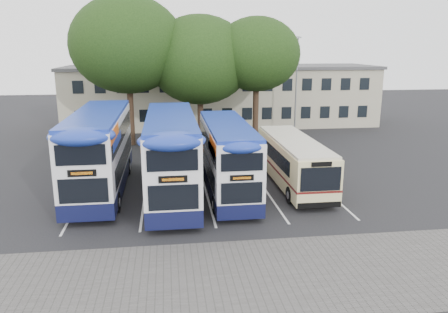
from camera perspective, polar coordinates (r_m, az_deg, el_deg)
name	(u,v)px	position (r m, az deg, el deg)	size (l,w,h in m)	color
ground	(291,220)	(21.73, 8.80, -8.21)	(120.00, 120.00, 0.00)	black
paving_strip	(277,274)	(16.89, 6.88, -15.05)	(40.00, 6.00, 0.01)	#595654
bay_lines	(206,190)	(25.68, -2.41, -4.45)	(14.12, 11.00, 0.01)	silver
depot_building	(222,95)	(46.87, -0.26, 8.05)	(32.40, 8.40, 6.20)	#AFA78D
lamp_post	(297,81)	(41.07, 9.45, 9.68)	(0.25, 1.05, 9.06)	gray
tree_left	(127,45)	(37.34, -12.51, 14.07)	(9.27, 9.27, 12.27)	black
tree_mid	(200,60)	(37.48, -3.20, 12.48)	(8.72, 8.72, 10.80)	black
tree_right	(257,54)	(37.23, 4.29, 13.16)	(7.20, 7.20, 10.62)	black
bus_dd_left	(100,148)	(26.03, -15.89, 1.08)	(2.69, 11.11, 4.63)	#0F1239
bus_dd_mid	(171,152)	(24.33, -6.90, 0.59)	(2.67, 11.02, 4.59)	#0F1239
bus_dd_right	(227,155)	(24.79, 0.43, 0.26)	(2.37, 9.77, 4.07)	#0F1239
bus_single	(293,159)	(26.73, 9.03, -0.29)	(2.42, 9.51, 2.83)	beige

